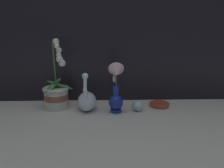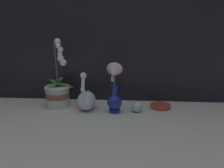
% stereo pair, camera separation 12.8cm
% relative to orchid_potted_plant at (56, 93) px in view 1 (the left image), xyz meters
% --- Properties ---
extents(ground_plane, '(2.80, 2.80, 0.00)m').
position_rel_orchid_potted_plant_xyz_m(ground_plane, '(0.32, -0.15, -0.09)').
color(ground_plane, beige).
extents(window_backdrop, '(2.80, 0.03, 1.20)m').
position_rel_orchid_potted_plant_xyz_m(window_backdrop, '(0.32, 0.15, 0.51)').
color(window_backdrop, black).
rests_on(window_backdrop, ground_plane).
extents(orchid_potted_plant, '(0.18, 0.18, 0.41)m').
position_rel_orchid_potted_plant_xyz_m(orchid_potted_plant, '(0.00, 0.00, 0.00)').
color(orchid_potted_plant, beige).
rests_on(orchid_potted_plant, ground_plane).
extents(swan_figurine, '(0.11, 0.20, 0.23)m').
position_rel_orchid_potted_plant_xyz_m(swan_figurine, '(0.18, -0.05, -0.03)').
color(swan_figurine, silver).
rests_on(swan_figurine, ground_plane).
extents(blue_vase, '(0.09, 0.12, 0.29)m').
position_rel_orchid_potted_plant_xyz_m(blue_vase, '(0.35, -0.09, 0.03)').
color(blue_vase, navy).
rests_on(blue_vase, ground_plane).
extents(glass_sphere, '(0.06, 0.06, 0.06)m').
position_rel_orchid_potted_plant_xyz_m(glass_sphere, '(0.48, -0.07, -0.06)').
color(glass_sphere, silver).
rests_on(glass_sphere, ground_plane).
extents(amber_dish, '(0.12, 0.12, 0.02)m').
position_rel_orchid_potted_plant_xyz_m(amber_dish, '(0.62, 0.01, -0.08)').
color(amber_dish, '#A8422D').
rests_on(amber_dish, ground_plane).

